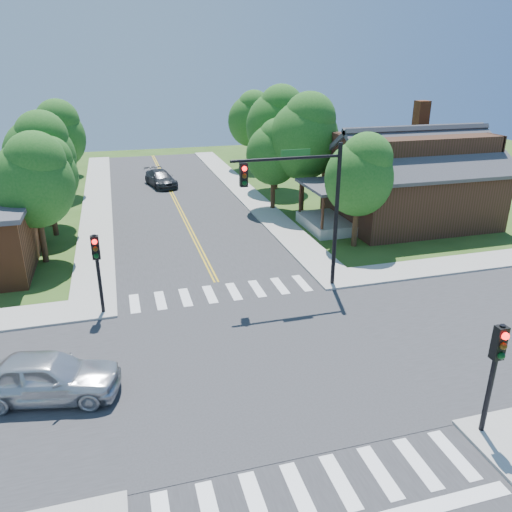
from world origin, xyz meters
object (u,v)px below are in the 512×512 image
object	(u,v)px
signal_pole_se	(496,360)
car_silver	(46,377)
signal_mast_ne	(304,195)
house_ne	(411,175)
car_dgrey	(161,179)
signal_pole_nw	(97,260)

from	to	relation	value
signal_pole_se	car_silver	size ratio (longest dim) A/B	0.74
signal_mast_ne	car_silver	distance (m)	13.26
signal_mast_ne	house_ne	distance (m)	14.23
car_dgrey	car_silver	bearing A→B (deg)	-115.15
house_ne	car_dgrey	xyz separation A→B (m)	(-15.70, 15.15, -2.63)
signal_mast_ne	signal_pole_se	world-z (taller)	signal_mast_ne
car_silver	car_dgrey	distance (m)	30.27
house_ne	signal_pole_se	bearing A→B (deg)	-115.58
signal_pole_se	house_ne	world-z (taller)	house_ne
house_ne	car_silver	size ratio (longest dim) A/B	2.53
signal_pole_se	house_ne	bearing A→B (deg)	64.42
signal_pole_nw	signal_mast_ne	bearing A→B (deg)	0.07
car_dgrey	signal_pole_nw	bearing A→B (deg)	-114.09
signal_pole_se	signal_pole_nw	world-z (taller)	same
signal_pole_nw	car_silver	world-z (taller)	signal_pole_nw
signal_mast_ne	house_ne	size ratio (longest dim) A/B	0.55
house_ne	signal_pole_nw	bearing A→B (deg)	-157.31
signal_pole_nw	house_ne	world-z (taller)	house_ne
signal_mast_ne	car_silver	bearing A→B (deg)	-153.18
signal_pole_se	car_silver	world-z (taller)	signal_pole_se
signal_mast_ne	signal_pole_nw	xyz separation A→B (m)	(-9.51, -0.01, -2.19)
signal_mast_ne	signal_pole_se	xyz separation A→B (m)	(1.69, -11.21, -2.19)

